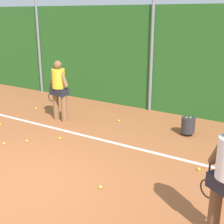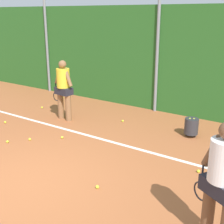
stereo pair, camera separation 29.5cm
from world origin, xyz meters
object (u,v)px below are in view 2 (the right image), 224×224
tennis_ball_11 (63,98)px  tennis_ball_12 (30,139)px  tennis_ball_1 (42,107)px  tennis_ball_10 (198,171)px  tennis_ball_7 (123,121)px  tennis_ball_13 (7,142)px  ball_hopper (191,126)px  tennis_ball_0 (189,125)px  player_midcourt (63,87)px  tennis_ball_8 (5,122)px  tennis_ball_2 (97,187)px  tennis_ball_9 (62,137)px  player_foreground_near (222,180)px

tennis_ball_11 → tennis_ball_12: size_ratio=1.00×
tennis_ball_1 → tennis_ball_10: size_ratio=1.00×
tennis_ball_7 → tennis_ball_10: size_ratio=1.00×
tennis_ball_7 → tennis_ball_13: bearing=-117.8°
ball_hopper → tennis_ball_11: ball_hopper is taller
tennis_ball_0 → tennis_ball_1: same height
player_midcourt → tennis_ball_12: 2.03m
tennis_ball_8 → tennis_ball_13: size_ratio=1.00×
tennis_ball_8 → tennis_ball_11: size_ratio=1.00×
tennis_ball_2 → player_midcourt: bearing=141.0°
tennis_ball_1 → tennis_ball_9: size_ratio=1.00×
tennis_ball_0 → tennis_ball_1: 4.92m
player_foreground_near → tennis_ball_13: size_ratio=27.77×
tennis_ball_7 → player_midcourt: bearing=-153.7°
tennis_ball_7 → ball_hopper: bearing=1.4°
player_midcourt → tennis_ball_12: bearing=109.4°
player_midcourt → tennis_ball_2: size_ratio=27.40×
player_midcourt → tennis_ball_7: 2.03m
player_midcourt → tennis_ball_11: bearing=-38.5°
ball_hopper → tennis_ball_10: bearing=-64.8°
tennis_ball_1 → tennis_ball_7: 3.05m
tennis_ball_11 → tennis_ball_12: bearing=-58.8°
tennis_ball_8 → player_foreground_near: bearing=-13.0°
player_midcourt → tennis_ball_8: bearing=53.1°
tennis_ball_0 → tennis_ball_13: size_ratio=1.00×
tennis_ball_0 → tennis_ball_9: bearing=-130.8°
tennis_ball_7 → tennis_ball_8: (-2.81, -2.06, 0.00)m
tennis_ball_0 → tennis_ball_13: bearing=-131.7°
tennis_ball_9 → tennis_ball_11: same height
ball_hopper → tennis_ball_2: 3.46m
player_midcourt → tennis_ball_12: player_midcourt is taller
tennis_ball_2 → tennis_ball_8: (-4.39, 1.30, 0.00)m
player_midcourt → tennis_ball_2: (3.18, -2.57, -0.98)m
player_midcourt → tennis_ball_7: player_midcourt is taller
tennis_ball_0 → tennis_ball_2: (-0.18, -4.14, 0.00)m
tennis_ball_0 → tennis_ball_11: same height
player_midcourt → tennis_ball_8: 2.01m
tennis_ball_1 → tennis_ball_11: size_ratio=1.00×
ball_hopper → tennis_ball_1: bearing=-175.0°
tennis_ball_9 → tennis_ball_11: 3.97m
ball_hopper → tennis_ball_12: ball_hopper is taller
tennis_ball_0 → player_midcourt: bearing=-155.0°
ball_hopper → tennis_ball_11: 5.48m
tennis_ball_7 → tennis_ball_1: bearing=-172.6°
player_foreground_near → tennis_ball_9: size_ratio=27.77×
ball_hopper → tennis_ball_7: 2.11m
player_foreground_near → tennis_ball_7: size_ratio=27.77×
tennis_ball_1 → tennis_ball_2: bearing=-32.8°
tennis_ball_9 → tennis_ball_10: 3.55m
player_foreground_near → tennis_ball_10: bearing=-35.0°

